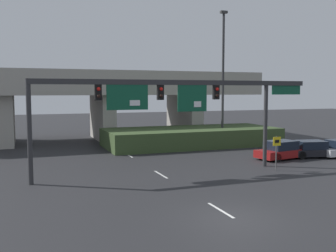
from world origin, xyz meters
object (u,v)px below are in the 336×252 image
at_px(speed_limit_sign, 277,148).
at_px(highway_light_pole_near, 223,75).
at_px(parked_sedan_mid_right, 312,150).
at_px(signal_gantry, 175,97).
at_px(parked_sedan_near_right, 282,150).

bearing_deg(speed_limit_sign, highway_light_pole_near, 77.72).
bearing_deg(highway_light_pole_near, parked_sedan_mid_right, -70.95).
bearing_deg(highway_light_pole_near, signal_gantry, -130.50).
distance_m(speed_limit_sign, parked_sedan_mid_right, 6.97).
relative_size(signal_gantry, speed_limit_sign, 8.07).
bearing_deg(parked_sedan_mid_right, signal_gantry, -159.17).
xyz_separation_m(highway_light_pole_near, parked_sedan_near_right, (0.46, -9.01, -6.27)).
bearing_deg(parked_sedan_near_right, parked_sedan_mid_right, -14.50).
relative_size(parked_sedan_near_right, parked_sedan_mid_right, 1.04).
bearing_deg(signal_gantry, parked_sedan_mid_right, 8.47).
height_order(speed_limit_sign, parked_sedan_near_right, speed_limit_sign).
distance_m(signal_gantry, parked_sedan_mid_right, 13.57).
relative_size(speed_limit_sign, highway_light_pole_near, 0.18).
distance_m(signal_gantry, parked_sedan_near_right, 11.08).
height_order(highway_light_pole_near, parked_sedan_near_right, highway_light_pole_near).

